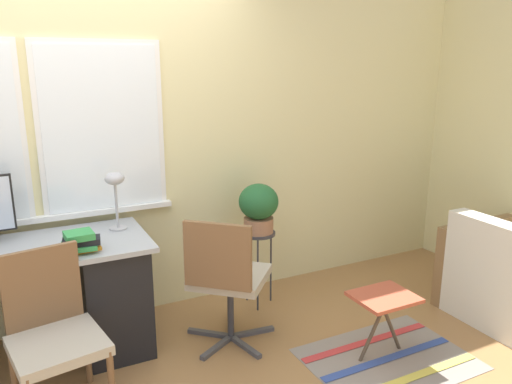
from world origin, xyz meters
TOP-DOWN VIEW (x-y plane):
  - ground_plane at (0.00, 0.00)m, footprint 14.00×14.00m
  - wall_back_with_window at (-0.01, 0.77)m, footprint 9.00×0.12m
  - wall_right_with_picture at (3.31, -0.00)m, footprint 0.08×9.00m
  - mouse at (-0.34, 0.15)m, footprint 0.04×0.06m
  - desk_lamp at (0.19, 0.46)m, footprint 0.13×0.13m
  - book_stack at (-0.09, 0.14)m, footprint 0.24×0.19m
  - desk_chair_wooden at (-0.30, -0.17)m, footprint 0.52×0.52m
  - office_chair_swivel at (0.77, -0.01)m, footprint 0.65×0.66m
  - plant_stand at (1.22, 0.42)m, footprint 0.26×0.26m
  - potted_plant at (1.22, 0.42)m, footprint 0.30×0.30m
  - floor_rug_striped at (1.62, -0.64)m, footprint 1.03×0.76m
  - folding_stool at (1.61, -0.57)m, footprint 0.38×0.32m

SIDE VIEW (x-z plane):
  - ground_plane at x=0.00m, z-range 0.00..0.00m
  - floor_rug_striped at x=1.62m, z-range 0.00..0.01m
  - folding_stool at x=1.61m, z-range 0.17..0.59m
  - desk_chair_wooden at x=-0.30m, z-range 0.02..0.91m
  - office_chair_swivel at x=0.77m, z-range 0.03..0.95m
  - plant_stand at x=1.22m, z-range 0.23..0.82m
  - mouse at x=-0.34m, z-range 0.77..0.80m
  - potted_plant at x=1.22m, z-range 0.61..0.99m
  - book_stack at x=-0.09m, z-range 0.76..0.89m
  - desk_lamp at x=0.19m, z-range 0.87..1.26m
  - wall_back_with_window at x=-0.01m, z-range 0.00..2.70m
  - wall_right_with_picture at x=3.31m, z-range 0.00..2.70m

